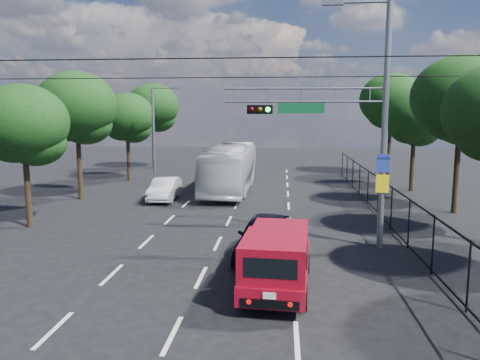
# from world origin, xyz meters

# --- Properties ---
(ground) EXTENTS (120.00, 120.00, 0.00)m
(ground) POSITION_xyz_m (0.00, 0.00, 0.00)
(ground) COLOR black
(ground) RESTS_ON ground
(lane_markings) EXTENTS (6.12, 38.00, 0.01)m
(lane_markings) POSITION_xyz_m (-0.00, 14.00, 0.01)
(lane_markings) COLOR beige
(lane_markings) RESTS_ON ground
(signal_mast) EXTENTS (6.43, 0.39, 9.50)m
(signal_mast) POSITION_xyz_m (5.28, 7.99, 5.24)
(signal_mast) COLOR slate
(signal_mast) RESTS_ON ground
(streetlight_left) EXTENTS (2.09, 0.22, 7.08)m
(streetlight_left) POSITION_xyz_m (-6.33, 22.00, 3.94)
(streetlight_left) COLOR slate
(streetlight_left) RESTS_ON ground
(utility_wires) EXTENTS (22.00, 5.04, 0.74)m
(utility_wires) POSITION_xyz_m (0.00, 8.83, 7.23)
(utility_wires) COLOR black
(utility_wires) RESTS_ON ground
(fence_right) EXTENTS (0.06, 34.03, 2.00)m
(fence_right) POSITION_xyz_m (7.60, 12.17, 1.03)
(fence_right) COLOR black
(fence_right) RESTS_ON ground
(tree_right_c) EXTENTS (5.10, 5.10, 8.29)m
(tree_right_c) POSITION_xyz_m (11.82, 15.02, 5.73)
(tree_right_c) COLOR black
(tree_right_c) RESTS_ON ground
(tree_right_d) EXTENTS (4.32, 4.32, 7.02)m
(tree_right_d) POSITION_xyz_m (11.42, 22.02, 4.85)
(tree_right_d) COLOR black
(tree_right_d) RESTS_ON ground
(tree_right_e) EXTENTS (5.28, 5.28, 8.58)m
(tree_right_e) POSITION_xyz_m (11.62, 30.02, 5.94)
(tree_right_e) COLOR black
(tree_right_e) RESTS_ON ground
(tree_left_b) EXTENTS (4.08, 4.08, 6.63)m
(tree_left_b) POSITION_xyz_m (-9.18, 10.02, 4.58)
(tree_left_b) COLOR black
(tree_left_b) RESTS_ON ground
(tree_left_c) EXTENTS (4.80, 4.80, 7.80)m
(tree_left_c) POSITION_xyz_m (-9.78, 17.02, 5.40)
(tree_left_c) COLOR black
(tree_left_c) RESTS_ON ground
(tree_left_d) EXTENTS (4.20, 4.20, 6.83)m
(tree_left_d) POSITION_xyz_m (-9.38, 25.02, 4.72)
(tree_left_d) COLOR black
(tree_left_d) RESTS_ON ground
(tree_left_e) EXTENTS (4.92, 4.92, 7.99)m
(tree_left_e) POSITION_xyz_m (-9.58, 33.02, 5.53)
(tree_left_e) COLOR black
(tree_left_e) RESTS_ON ground
(red_pickup) EXTENTS (2.18, 5.16, 1.88)m
(red_pickup) POSITION_xyz_m (2.49, 3.22, 1.00)
(red_pickup) COLOR black
(red_pickup) RESTS_ON ground
(navy_hatchback) EXTENTS (2.43, 4.74, 1.54)m
(navy_hatchback) POSITION_xyz_m (2.00, 6.49, 0.77)
(navy_hatchback) COLOR black
(navy_hatchback) RESTS_ON ground
(white_bus) EXTENTS (2.82, 11.36, 3.15)m
(white_bus) POSITION_xyz_m (-0.91, 21.01, 1.58)
(white_bus) COLOR silver
(white_bus) RESTS_ON ground
(white_van) EXTENTS (1.55, 4.12, 1.34)m
(white_van) POSITION_xyz_m (-4.56, 17.26, 0.67)
(white_van) COLOR silver
(white_van) RESTS_ON ground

